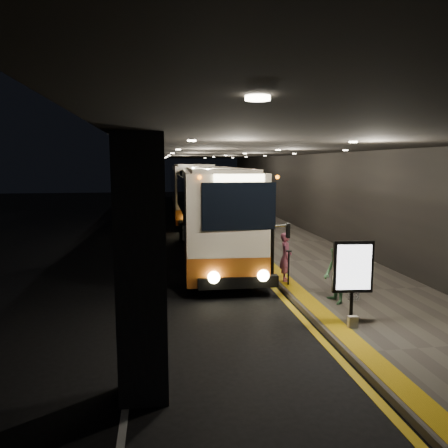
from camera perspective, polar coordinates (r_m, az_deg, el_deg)
ground at (r=15.63m, az=-3.93°, el=-6.59°), size 90.00×90.00×0.00m
lane_line_white at (r=20.47m, az=-10.12°, el=-3.19°), size 0.12×50.00×0.01m
kerb_stripe_yellow at (r=20.77m, az=1.42°, el=-2.91°), size 0.18×50.00×0.01m
sidewalk at (r=21.30m, az=7.80°, el=-2.52°), size 4.50×50.00×0.15m
tactile_strip at (r=20.83m, az=2.77°, el=-2.46°), size 0.50×50.00×0.01m
terminal_wall at (r=21.71m, az=13.67°, el=5.31°), size 0.10×50.00×6.00m
support_columns at (r=19.16m, az=-9.46°, el=2.70°), size 0.80×24.80×4.40m
canopy at (r=20.43m, az=1.88°, el=9.86°), size 9.00×50.00×0.40m
coach_main at (r=17.94m, az=-1.41°, el=0.98°), size 2.95×11.74×3.63m
coach_second at (r=30.63m, az=-4.28°, el=3.96°), size 2.70×11.92×3.73m
passenger_boarding at (r=14.19m, az=8.07°, el=-4.27°), size 0.49×0.64×1.57m
passenger_waiting_green at (r=12.25m, az=14.41°, el=-6.51°), size 0.52×0.78×1.53m
bag_polka at (r=12.81m, az=16.56°, el=-8.65°), size 0.32×0.18×0.37m
bag_plain at (r=10.74m, az=16.47°, el=-12.17°), size 0.23×0.14×0.28m
info_sign at (r=10.61m, az=16.50°, el=-5.57°), size 0.95×0.21×2.00m
stanchion_post at (r=13.74m, az=8.43°, el=-5.73°), size 0.05×0.05×1.09m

